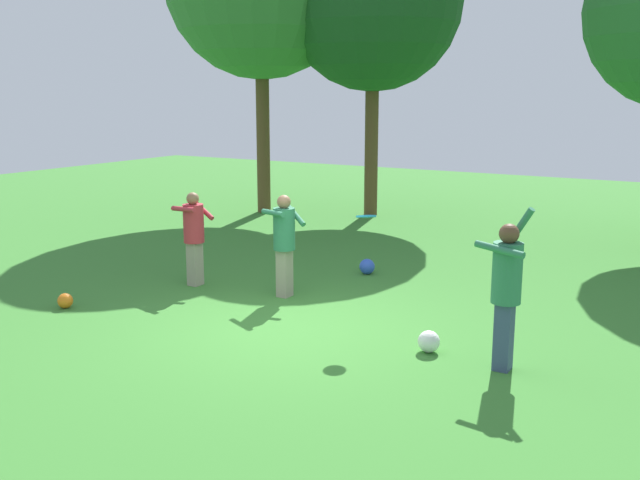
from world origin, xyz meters
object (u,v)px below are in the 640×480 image
at_px(ball_orange, 65,301).
at_px(ball_blue, 367,267).
at_px(tree_left, 373,1).
at_px(frisbee, 366,216).
at_px(ball_white, 429,342).
at_px(person_catcher, 284,237).
at_px(person_thrower, 507,283).
at_px(person_bystander, 194,231).

distance_m(ball_orange, ball_blue, 5.08).
distance_m(ball_blue, tree_left, 8.21).
bearing_deg(frisbee, ball_white, -19.47).
height_order(ball_white, ball_blue, same).
xyz_separation_m(person_catcher, ball_blue, (0.47, 1.93, -0.82)).
xyz_separation_m(ball_orange, tree_left, (0.15, 9.80, 5.27)).
bearing_deg(tree_left, ball_blue, -63.72).
relative_size(person_thrower, person_bystander, 1.22).
bearing_deg(tree_left, ball_orange, -90.87).
distance_m(frisbee, ball_blue, 3.35).
bearing_deg(ball_orange, ball_blue, 54.60).
bearing_deg(person_catcher, ball_blue, 99.44).
bearing_deg(person_thrower, frisbee, -0.00).
bearing_deg(tree_left, frisbee, -63.65).
height_order(ball_white, tree_left, tree_left).
height_order(person_catcher, person_bystander, person_catcher).
distance_m(person_thrower, person_bystander, 5.64).
bearing_deg(person_thrower, ball_white, 7.79).
bearing_deg(ball_orange, frisbee, 18.38).
bearing_deg(frisbee, person_bystander, 170.39).
relative_size(person_catcher, ball_white, 5.88).
distance_m(person_catcher, person_bystander, 1.67).
distance_m(ball_white, ball_blue, 3.95).
distance_m(person_catcher, ball_blue, 2.15).
distance_m(person_catcher, frisbee, 2.08).
relative_size(person_catcher, tree_left, 0.21).
xyz_separation_m(person_thrower, person_catcher, (-3.88, 1.26, -0.08)).
xyz_separation_m(frisbee, ball_blue, (-1.35, 2.71, -1.42)).
xyz_separation_m(person_catcher, person_bystander, (-1.66, -0.19, -0.03)).
height_order(ball_orange, tree_left, tree_left).
bearing_deg(person_catcher, frisbee, 0.00).
bearing_deg(person_catcher, person_bystander, -150.08).
bearing_deg(person_bystander, person_catcher, 16.28).
relative_size(person_thrower, ball_orange, 8.38).
bearing_deg(ball_white, ball_orange, -169.07).
bearing_deg(ball_white, frisbee, 160.53).
bearing_deg(tree_left, person_bystander, -85.16).
height_order(person_catcher, frisbee, person_catcher).
xyz_separation_m(frisbee, tree_left, (-4.15, 8.38, 3.82)).
bearing_deg(ball_blue, frisbee, -63.51).
bearing_deg(person_catcher, person_thrower, 5.25).
xyz_separation_m(person_bystander, frisbee, (3.49, -0.59, 0.64)).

